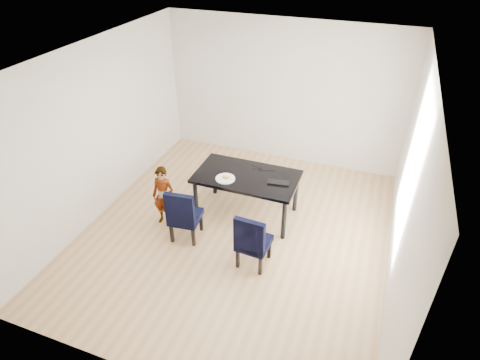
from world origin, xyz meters
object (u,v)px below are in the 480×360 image
(dining_table, at_px, (246,195))
(chair_right, at_px, (254,239))
(child, at_px, (164,196))
(laptop, at_px, (279,181))
(chair_left, at_px, (185,213))
(plate, at_px, (225,179))

(dining_table, relative_size, chair_right, 1.81)
(child, xyz_separation_m, laptop, (1.64, 0.66, 0.26))
(chair_left, height_order, child, child)
(chair_left, relative_size, laptop, 2.73)
(child, distance_m, plate, 0.99)
(plate, height_order, laptop, laptop)
(chair_left, bearing_deg, child, 151.88)
(chair_left, bearing_deg, chair_right, -15.38)
(plate, bearing_deg, dining_table, 37.73)
(child, relative_size, plate, 3.38)
(chair_right, xyz_separation_m, laptop, (0.04, 1.02, 0.32))
(chair_left, distance_m, laptop, 1.48)
(chair_left, height_order, plate, chair_left)
(child, height_order, laptop, child)
(dining_table, relative_size, plate, 5.35)
(laptop, bearing_deg, child, 14.39)
(chair_left, bearing_deg, dining_table, 44.83)
(dining_table, distance_m, chair_left, 1.07)
(chair_right, bearing_deg, dining_table, 118.32)
(chair_right, bearing_deg, laptop, 90.90)
(chair_right, relative_size, child, 0.88)
(laptop, bearing_deg, chair_right, 80.07)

